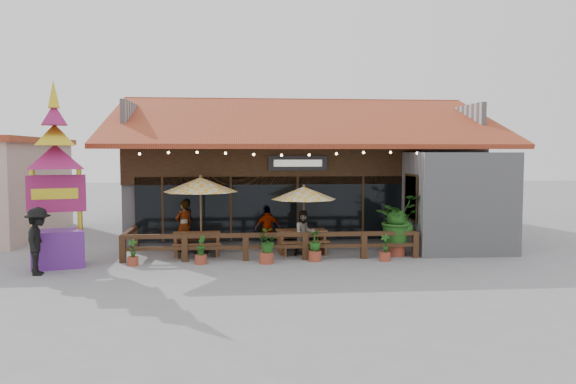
{
  "coord_description": "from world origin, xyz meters",
  "views": [
    {
      "loc": [
        -2.81,
        -19.02,
        3.58
      ],
      "look_at": [
        -0.9,
        1.5,
        2.14
      ],
      "focal_mm": 35.0,
      "sensor_mm": 36.0,
      "label": 1
    }
  ],
  "objects": [
    {
      "name": "diner_c",
      "position": [
        -1.65,
        1.44,
        0.81
      ],
      "size": [
        0.95,
        0.4,
        1.61
      ],
      "primitive_type": "imported",
      "rotation": [
        0.0,
        0.0,
        3.15
      ],
      "color": "#392412",
      "rests_on": "ground"
    },
    {
      "name": "patio_railing",
      "position": [
        -2.25,
        -0.27,
        0.61
      ],
      "size": [
        10.0,
        2.6,
        0.92
      ],
      "color": "#422A17",
      "rests_on": "ground"
    },
    {
      "name": "diner_b",
      "position": [
        -0.44,
        0.21,
        0.79
      ],
      "size": [
        0.86,
        0.72,
        1.58
      ],
      "primitive_type": "imported",
      "rotation": [
        0.0,
        0.0,
        0.17
      ],
      "color": "#392412",
      "rests_on": "ground"
    },
    {
      "name": "planter_c",
      "position": [
        -1.84,
        -1.06,
        0.63
      ],
      "size": [
        0.89,
        0.86,
        1.11
      ],
      "color": "brown",
      "rests_on": "ground"
    },
    {
      "name": "umbrella_left",
      "position": [
        -4.05,
        0.88,
        2.45
      ],
      "size": [
        2.68,
        2.68,
        2.81
      ],
      "color": "brown",
      "rests_on": "ground"
    },
    {
      "name": "planter_a",
      "position": [
        -6.09,
        -0.99,
        0.36
      ],
      "size": [
        0.35,
        0.35,
        0.85
      ],
      "color": "brown",
      "rests_on": "ground"
    },
    {
      "name": "diner_a",
      "position": [
        -4.7,
        1.49,
        0.93
      ],
      "size": [
        0.81,
        0.76,
        1.87
      ],
      "primitive_type": "imported",
      "rotation": [
        0.0,
        0.0,
        3.75
      ],
      "color": "#392412",
      "rests_on": "ground"
    },
    {
      "name": "picnic_table_right",
      "position": [
        -0.48,
        0.75,
        0.57
      ],
      "size": [
        1.88,
        1.66,
        0.84
      ],
      "color": "brown",
      "rests_on": "ground"
    },
    {
      "name": "thai_sign_tower",
      "position": [
        -8.39,
        -0.97,
        3.31
      ],
      "size": [
        2.9,
        2.9,
        6.27
      ],
      "color": "#612589",
      "rests_on": "ground"
    },
    {
      "name": "planter_b",
      "position": [
        -3.95,
        -0.95,
        0.42
      ],
      "size": [
        0.38,
        0.38,
        0.93
      ],
      "color": "brown",
      "rests_on": "ground"
    },
    {
      "name": "tropical_plant",
      "position": [
        2.77,
        -0.1,
        1.24
      ],
      "size": [
        2.04,
        1.98,
        2.16
      ],
      "color": "brown",
      "rests_on": "ground"
    },
    {
      "name": "planter_e",
      "position": [
        2.1,
        -0.99,
        0.38
      ],
      "size": [
        0.39,
        0.38,
        0.91
      ],
      "color": "brown",
      "rests_on": "ground"
    },
    {
      "name": "picnic_table_left",
      "position": [
        -4.19,
        0.68,
        0.54
      ],
      "size": [
        1.73,
        1.52,
        0.79
      ],
      "color": "brown",
      "rests_on": "ground"
    },
    {
      "name": "restaurant_building",
      "position": [
        0.26,
        6.61,
        2.21
      ],
      "size": [
        15.5,
        14.73,
        6.09
      ],
      "color": "#9C9DA1",
      "rests_on": "ground"
    },
    {
      "name": "ground",
      "position": [
        0.0,
        0.0,
        0.0
      ],
      "size": [
        100.0,
        100.0,
        0.0
      ],
      "primitive_type": "plane",
      "color": "gray",
      "rests_on": "ground"
    },
    {
      "name": "pedestrian",
      "position": [
        -8.6,
        -2.11,
        1.0
      ],
      "size": [
        0.88,
        1.37,
        2.0
      ],
      "primitive_type": "imported",
      "rotation": [
        0.0,
        0.0,
        1.68
      ],
      "color": "black",
      "rests_on": "ground"
    },
    {
      "name": "planter_d",
      "position": [
        -0.21,
        -0.8,
        0.5
      ],
      "size": [
        0.54,
        0.54,
        1.03
      ],
      "color": "brown",
      "rests_on": "ground"
    },
    {
      "name": "umbrella_right",
      "position": [
        -0.42,
        0.59,
        2.15
      ],
      "size": [
        2.35,
        2.35,
        2.47
      ],
      "color": "brown",
      "rests_on": "ground"
    }
  ]
}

